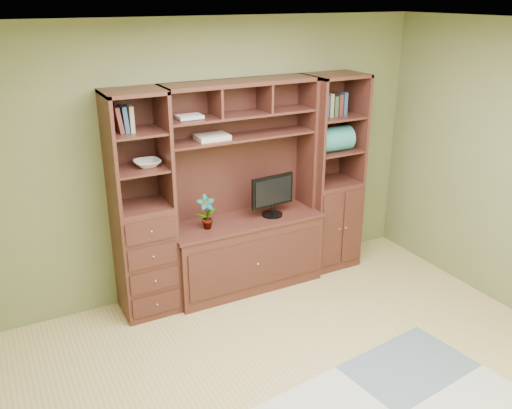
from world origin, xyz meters
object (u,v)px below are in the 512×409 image
center_hutch (246,191)px  right_tower (332,174)px  left_tower (142,207)px  monitor (272,188)px

center_hutch → right_tower: same height
left_tower → right_tower: same height
center_hutch → right_tower: bearing=2.2°
center_hutch → monitor: bearing=-7.2°
left_tower → monitor: bearing=-3.4°
left_tower → right_tower: (2.02, 0.00, 0.00)m
left_tower → monitor: left_tower is taller
monitor → right_tower: bearing=0.4°
center_hutch → monitor: center_hutch is taller
center_hutch → right_tower: (1.02, 0.04, 0.00)m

